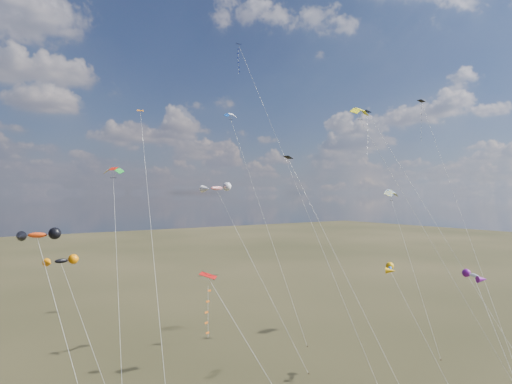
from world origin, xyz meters
TOP-DOWN VIEW (x-y plane):
  - diamond_black_high at (22.40, 12.31)m, footprint 12.39×19.65m
  - diamond_navy_tall at (10.70, 35.92)m, footprint 4.92×32.80m
  - diamond_black_mid at (2.86, 10.85)m, footprint 3.88×13.42m
  - diamond_red_low at (-12.71, 4.98)m, footprint 6.22×7.69m
  - diamond_navy_right at (15.66, 14.78)m, footprint 1.49×20.54m
  - diamond_orange_center at (-11.12, 21.12)m, footprint 5.12×19.31m
  - parafoil_yellow at (8.52, 10.64)m, footprint 9.33×13.26m
  - parafoil_blue_white at (9.47, 38.57)m, footprint 2.06×20.05m
  - parafoil_striped at (22.38, 17.70)m, footprint 5.91×11.43m
  - parafoil_tricolor at (-12.26, 28.75)m, footprint 5.07×16.36m
  - novelty_black_orange at (-17.60, 29.69)m, footprint 3.74×10.79m
  - novelty_orange_black at (-21.96, 17.20)m, footprint 4.17×10.32m
  - novelty_white_purple at (8.57, -1.92)m, footprint 3.95×8.46m
  - novelty_redwhite_stripe at (-0.98, 24.87)m, footprint 6.34×13.12m
  - novelty_blue_yellow at (9.50, 7.55)m, footprint 2.24×7.57m

SIDE VIEW (x-z plane):
  - diamond_red_low at x=-12.71m, z-range 4.04..17.32m
  - novelty_blue_yellow at x=9.50m, z-range 5.30..16.96m
  - novelty_black_orange at x=-17.60m, z-range 5.44..17.56m
  - novelty_white_purple at x=8.57m, z-range 5.73..18.02m
  - novelty_orange_black at x=-21.96m, z-range 7.43..23.49m
  - diamond_black_mid at x=2.86m, z-range 4.48..27.30m
  - diamond_orange_center at x=-11.12m, z-range 4.33..32.84m
  - parafoil_striped at x=22.38m, z-range 9.15..28.98m
  - novelty_redwhite_stripe at x=-0.98m, z-range 9.37..29.50m
  - parafoil_tricolor at x=-12.26m, z-range 10.43..32.63m
  - diamond_navy_right at x=15.66m, z-range 10.20..39.49m
  - diamond_black_high at x=22.40m, z-range 10.96..42.02m
  - parafoil_yellow at x=8.52m, z-range 13.47..41.89m
  - parafoil_blue_white at x=9.47m, z-range 15.17..47.13m
  - diamond_navy_tall at x=10.70m, z-range 15.30..58.41m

